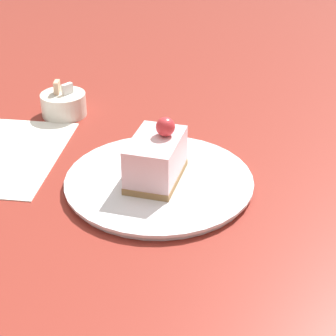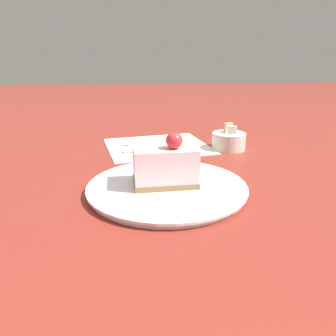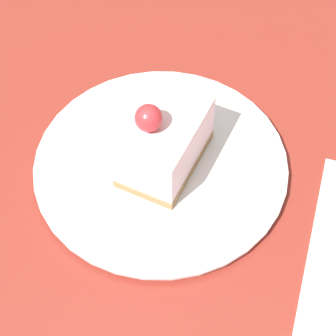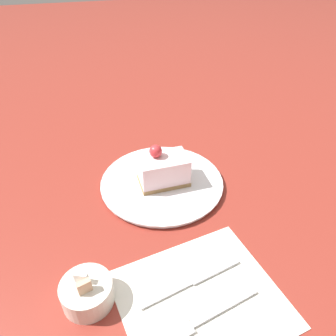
{
  "view_description": "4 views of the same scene",
  "coord_description": "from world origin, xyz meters",
  "px_view_note": "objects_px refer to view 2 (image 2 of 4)",
  "views": [
    {
      "loc": [
        0.22,
        -0.63,
        0.42
      ],
      "look_at": [
        0.01,
        -0.03,
        0.04
      ],
      "focal_mm": 60.0,
      "sensor_mm": 36.0,
      "label": 1
    },
    {
      "loc": [
        0.49,
        -0.05,
        0.22
      ],
      "look_at": [
        -0.0,
        -0.01,
        0.04
      ],
      "focal_mm": 35.0,
      "sensor_mm": 36.0,
      "label": 2
    },
    {
      "loc": [
        -0.18,
        0.29,
        0.48
      ],
      "look_at": [
        -0.03,
        0.01,
        0.04
      ],
      "focal_mm": 60.0,
      "sensor_mm": 36.0,
      "label": 3
    },
    {
      "loc": [
        -0.53,
        0.1,
        0.46
      ],
      "look_at": [
        0.0,
        -0.03,
        0.04
      ],
      "focal_mm": 35.0,
      "sensor_mm": 36.0,
      "label": 4
    }
  ],
  "objects_px": {
    "plate": "(167,187)",
    "cake_slice": "(165,165)",
    "fork": "(160,141)",
    "sugar_bowl": "(229,141)",
    "knife": "(154,148)"
  },
  "relations": [
    {
      "from": "fork",
      "to": "knife",
      "type": "relative_size",
      "value": 0.93
    },
    {
      "from": "knife",
      "to": "sugar_bowl",
      "type": "relative_size",
      "value": 2.26
    },
    {
      "from": "fork",
      "to": "cake_slice",
      "type": "bearing_deg",
      "value": -17.29
    },
    {
      "from": "cake_slice",
      "to": "sugar_bowl",
      "type": "distance_m",
      "value": 0.29
    },
    {
      "from": "fork",
      "to": "sugar_bowl",
      "type": "xyz_separation_m",
      "value": [
        0.07,
        0.16,
        0.02
      ]
    },
    {
      "from": "fork",
      "to": "sugar_bowl",
      "type": "relative_size",
      "value": 2.1
    },
    {
      "from": "plate",
      "to": "cake_slice",
      "type": "distance_m",
      "value": 0.04
    },
    {
      "from": "plate",
      "to": "sugar_bowl",
      "type": "xyz_separation_m",
      "value": [
        -0.24,
        0.17,
        0.01
      ]
    },
    {
      "from": "fork",
      "to": "sugar_bowl",
      "type": "distance_m",
      "value": 0.17
    },
    {
      "from": "plate",
      "to": "sugar_bowl",
      "type": "distance_m",
      "value": 0.29
    },
    {
      "from": "knife",
      "to": "sugar_bowl",
      "type": "bearing_deg",
      "value": 73.41
    },
    {
      "from": "cake_slice",
      "to": "knife",
      "type": "relative_size",
      "value": 0.6
    },
    {
      "from": "plate",
      "to": "fork",
      "type": "relative_size",
      "value": 1.6
    },
    {
      "from": "plate",
      "to": "sugar_bowl",
      "type": "height_order",
      "value": "sugar_bowl"
    },
    {
      "from": "cake_slice",
      "to": "sugar_bowl",
      "type": "xyz_separation_m",
      "value": [
        -0.23,
        0.17,
        -0.02
      ]
    }
  ]
}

